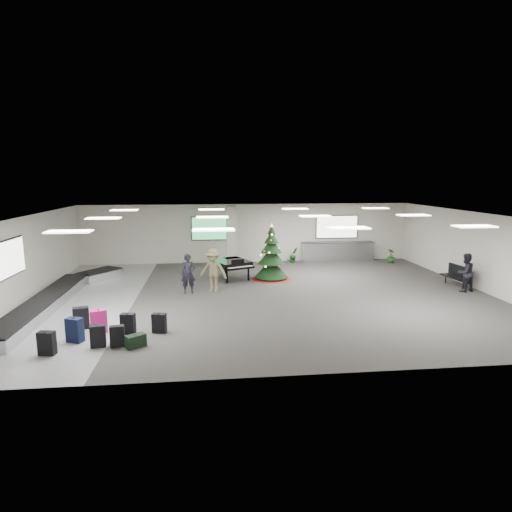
{
  "coord_description": "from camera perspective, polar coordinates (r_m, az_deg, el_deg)",
  "views": [
    {
      "loc": [
        -2.11,
        -16.28,
        4.61
      ],
      "look_at": [
        -0.22,
        1.0,
        1.42
      ],
      "focal_mm": 30.0,
      "sensor_mm": 36.0,
      "label": 1
    }
  ],
  "objects": [
    {
      "name": "suitcase_0",
      "position": [
        12.74,
        -20.33,
        -10.0
      ],
      "size": [
        0.43,
        0.28,
        0.64
      ],
      "rotation": [
        0.0,
        0.0,
        0.13
      ],
      "color": "black",
      "rests_on": "ground"
    },
    {
      "name": "suitcase_7",
      "position": [
        13.35,
        -12.77,
        -8.71
      ],
      "size": [
        0.45,
        0.31,
        0.62
      ],
      "rotation": [
        0.0,
        0.0,
        -0.24
      ],
      "color": "black",
      "rests_on": "ground"
    },
    {
      "name": "christmas_tree",
      "position": [
        19.67,
        2.06,
        -0.53
      ],
      "size": [
        1.82,
        1.82,
        2.59
      ],
      "color": "maroon",
      "rests_on": "ground"
    },
    {
      "name": "baggage_carousel",
      "position": [
        17.74,
        -24.96,
        -4.96
      ],
      "size": [
        2.28,
        9.71,
        0.43
      ],
      "color": "silver",
      "rests_on": "ground"
    },
    {
      "name": "grand_piano",
      "position": [
        19.62,
        -3.23,
        -1.02
      ],
      "size": [
        1.97,
        2.2,
        1.03
      ],
      "rotation": [
        0.0,
        0.0,
        0.41
      ],
      "color": "black",
      "rests_on": "ground"
    },
    {
      "name": "green_duffel",
      "position": [
        12.47,
        -15.73,
        -10.84
      ],
      "size": [
        0.59,
        0.53,
        0.37
      ],
      "rotation": [
        0.0,
        0.0,
        0.64
      ],
      "color": "black",
      "rests_on": "ground"
    },
    {
      "name": "bench",
      "position": [
        20.31,
        25.21,
        -2.26
      ],
      "size": [
        0.62,
        1.47,
        0.91
      ],
      "rotation": [
        0.0,
        0.0,
        0.1
      ],
      "color": "black",
      "rests_on": "ground"
    },
    {
      "name": "navy_suitcase",
      "position": [
        13.35,
        -23.01,
        -9.07
      ],
      "size": [
        0.53,
        0.43,
        0.72
      ],
      "rotation": [
        0.0,
        0.0,
        -0.43
      ],
      "color": "black",
      "rests_on": "ground"
    },
    {
      "name": "suitcase_3",
      "position": [
        13.5,
        -16.7,
        -8.63
      ],
      "size": [
        0.45,
        0.31,
        0.65
      ],
      "rotation": [
        0.0,
        0.0,
        -0.2
      ],
      "color": "black",
      "rests_on": "ground"
    },
    {
      "name": "pink_suitcase",
      "position": [
        13.82,
        -20.22,
        -8.19
      ],
      "size": [
        0.52,
        0.41,
        0.74
      ],
      "rotation": [
        0.0,
        0.0,
        0.38
      ],
      "color": "#DB1C75",
      "rests_on": "ground"
    },
    {
      "name": "suitcase_1",
      "position": [
        12.61,
        -18.02,
        -10.13
      ],
      "size": [
        0.41,
        0.25,
        0.62
      ],
      "rotation": [
        0.0,
        0.0,
        0.13
      ],
      "color": "black",
      "rests_on": "ground"
    },
    {
      "name": "traveler_bench",
      "position": [
        19.44,
        26.13,
        -2.0
      ],
      "size": [
        0.9,
        0.77,
        1.59
      ],
      "primitive_type": "imported",
      "rotation": [
        0.0,
        0.0,
        3.39
      ],
      "color": "black",
      "rests_on": "ground"
    },
    {
      "name": "traveler_a",
      "position": [
        17.44,
        -9.01,
        -2.35
      ],
      "size": [
        0.61,
        0.42,
        1.61
      ],
      "primitive_type": "imported",
      "rotation": [
        0.0,
        0.0,
        0.07
      ],
      "color": "black",
      "rests_on": "ground"
    },
    {
      "name": "room_envelope",
      "position": [
        17.19,
        -0.42,
        2.77
      ],
      "size": [
        18.02,
        14.02,
        3.21
      ],
      "color": "beige",
      "rests_on": "ground"
    },
    {
      "name": "potted_plant_right",
      "position": [
        24.57,
        17.58,
        0.01
      ],
      "size": [
        0.58,
        0.58,
        0.78
      ],
      "primitive_type": "imported",
      "rotation": [
        0.0,
        0.0,
        1.99
      ],
      "color": "#133E14",
      "rests_on": "ground"
    },
    {
      "name": "service_counter",
      "position": [
        24.35,
        10.82,
        0.6
      ],
      "size": [
        4.05,
        0.65,
        1.08
      ],
      "color": "silver",
      "rests_on": "ground"
    },
    {
      "name": "suitcase_5",
      "position": [
        12.73,
        -26.11,
        -10.42
      ],
      "size": [
        0.46,
        0.3,
        0.66
      ],
      "rotation": [
        0.0,
        0.0,
        -0.18
      ],
      "color": "black",
      "rests_on": "ground"
    },
    {
      "name": "ground",
      "position": [
        17.06,
        1.1,
        -5.3
      ],
      "size": [
        18.0,
        18.0,
        0.0
      ],
      "primitive_type": "plane",
      "color": "#3D3A38",
      "rests_on": "ground"
    },
    {
      "name": "suitcase_8",
      "position": [
        14.38,
        -22.28,
        -7.67
      ],
      "size": [
        0.52,
        0.39,
        0.71
      ],
      "rotation": [
        0.0,
        0.0,
        0.28
      ],
      "color": "black",
      "rests_on": "ground"
    },
    {
      "name": "traveler_b",
      "position": [
        17.51,
        -5.75,
        -1.92
      ],
      "size": [
        1.31,
        1.01,
        1.79
      ],
      "primitive_type": "imported",
      "rotation": [
        0.0,
        0.0,
        -0.34
      ],
      "color": "olive",
      "rests_on": "ground"
    },
    {
      "name": "potted_plant_left",
      "position": [
        23.61,
        5.03,
        0.15
      ],
      "size": [
        0.58,
        0.53,
        0.85
      ],
      "primitive_type": "imported",
      "rotation": [
        0.0,
        0.0,
        0.39
      ],
      "color": "#133E14",
      "rests_on": "ground"
    }
  ]
}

